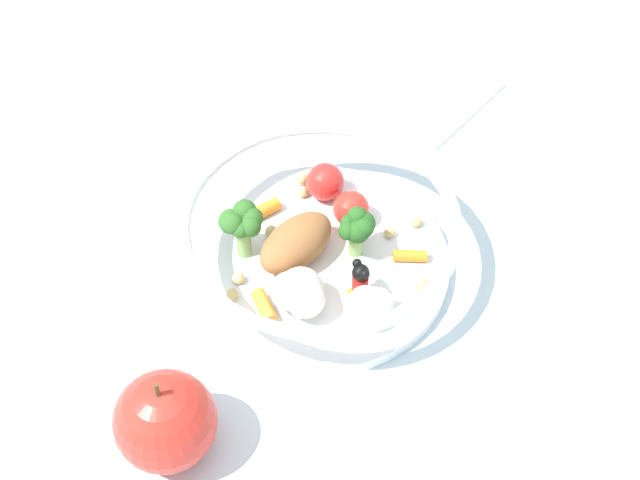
# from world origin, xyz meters

# --- Properties ---
(ground_plane) EXTENTS (2.40, 2.40, 0.00)m
(ground_plane) POSITION_xyz_m (0.00, 0.00, 0.00)
(ground_plane) COLOR silver
(food_container) EXTENTS (0.22, 0.22, 0.06)m
(food_container) POSITION_xyz_m (0.01, 0.01, 0.03)
(food_container) COLOR white
(food_container) RESTS_ON ground_plane
(loose_apple) EXTENTS (0.07, 0.07, 0.08)m
(loose_apple) POSITION_xyz_m (0.18, 0.10, 0.04)
(loose_apple) COLOR red
(loose_apple) RESTS_ON ground_plane
(folded_napkin) EXTENTS (0.16, 0.17, 0.01)m
(folded_napkin) POSITION_xyz_m (-0.19, -0.14, 0.00)
(folded_napkin) COLOR white
(folded_napkin) RESTS_ON ground_plane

